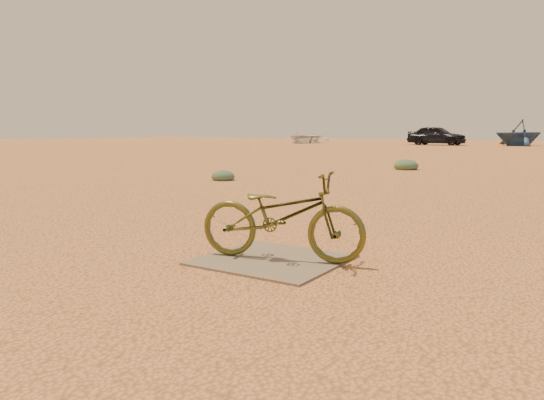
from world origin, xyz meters
The scene contains 8 objects.
ground centered at (0.00, 0.00, 0.00)m, with size 120.00×120.00×0.00m, color #E08C4B.
plywood_board centered at (-0.09, 0.06, 0.01)m, with size 1.35×1.25×0.02m, color #76664C.
bicycle centered at (0.00, 0.10, 0.46)m, with size 0.58×1.68×0.88m, color #53521E.
car centered at (-9.31, 38.54, 0.76)m, with size 1.80×4.48×1.53m, color black.
boat_near_left centered at (-21.15, 38.11, 0.53)m, with size 3.69×5.16×1.07m, color silver.
boat_far_left centered at (-3.52, 39.97, 1.01)m, with size 3.30×3.83×2.01m, color navy.
kale_a centered at (-5.68, 6.40, 0.00)m, with size 0.60×0.60×0.33m, color #54764F.
kale_c centered at (-2.91, 12.42, 0.00)m, with size 0.78×0.78×0.43m, color #54764F.
Camera 1 is at (2.72, -4.29, 1.32)m, focal length 35.00 mm.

